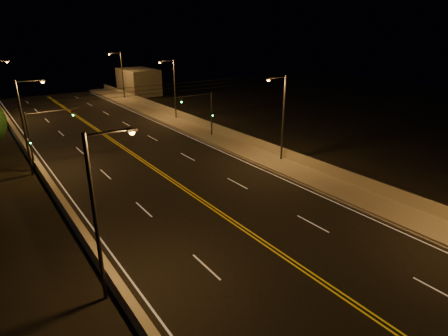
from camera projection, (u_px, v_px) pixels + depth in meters
road at (191, 193)px, 31.61m from camera, size 18.00×120.00×0.02m
sidewalk at (285, 167)px, 37.34m from camera, size 3.60×120.00×0.30m
curb at (271, 171)px, 36.36m from camera, size 0.14×120.00×0.15m
parapet_wall at (297, 157)px, 37.99m from camera, size 0.30×120.00×1.00m
jersey_barrier at (73, 220)px, 26.32m from camera, size 0.45×120.00×0.96m
distant_building_right at (138, 82)px, 77.97m from camera, size 6.00×10.00×5.15m
parapet_rail at (297, 152)px, 37.81m from camera, size 0.06×120.00×0.06m
lane_markings at (192, 194)px, 31.55m from camera, size 17.32×116.00×0.00m
streetlight_1 at (281, 114)px, 37.22m from camera, size 2.55×0.28×8.86m
streetlight_2 at (173, 86)px, 55.02m from camera, size 2.55×0.28×8.86m
streetlight_3 at (121, 72)px, 71.45m from camera, size 2.55×0.28×8.86m
streetlight_4 at (100, 208)px, 17.76m from camera, size 2.55×0.28×8.86m
streetlight_5 at (26, 121)px, 34.08m from camera, size 2.55×0.28×8.86m
traffic_signal_right at (204, 110)px, 46.13m from camera, size 5.11×0.31×5.76m
traffic_signal_left at (40, 132)px, 36.11m from camera, size 5.11×0.31×5.76m
overhead_wires at (140, 91)px, 36.30m from camera, size 22.00×0.03×0.83m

